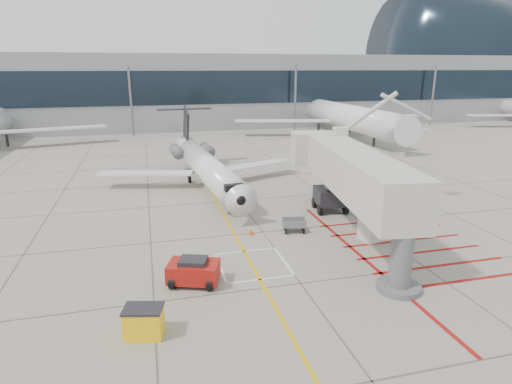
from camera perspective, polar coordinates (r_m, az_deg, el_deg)
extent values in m
plane|color=gray|center=(27.93, 3.09, -8.30)|extent=(260.00, 260.00, 0.00)
cone|color=#DF4A0B|center=(30.90, -0.65, -5.28)|extent=(0.37, 0.37, 0.51)
cone|color=#EC440C|center=(33.76, 6.35, -3.50)|extent=(0.34, 0.34, 0.48)
cube|color=gray|center=(95.96, -3.82, 13.52)|extent=(180.00, 28.00, 14.00)
cube|color=black|center=(82.16, -1.96, 13.78)|extent=(180.00, 0.10, 6.00)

